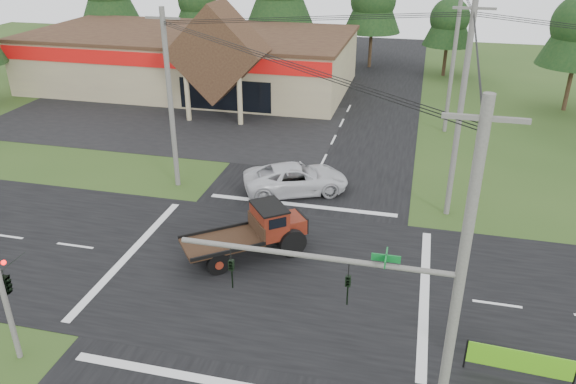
% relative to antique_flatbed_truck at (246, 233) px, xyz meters
% --- Properties ---
extents(ground, '(120.00, 120.00, 0.00)m').
position_rel_antique_flatbed_truck_xyz_m(ground, '(1.41, -1.20, -1.25)').
color(ground, '#2A4518').
rests_on(ground, ground).
extents(road_ns, '(12.00, 120.00, 0.02)m').
position_rel_antique_flatbed_truck_xyz_m(road_ns, '(1.41, -1.20, -1.24)').
color(road_ns, black).
rests_on(road_ns, ground).
extents(road_ew, '(120.00, 12.00, 0.02)m').
position_rel_antique_flatbed_truck_xyz_m(road_ew, '(1.41, -1.20, -1.24)').
color(road_ew, black).
rests_on(road_ew, ground).
extents(parking_apron, '(28.00, 14.00, 0.02)m').
position_rel_antique_flatbed_truck_xyz_m(parking_apron, '(-12.59, 17.80, -1.23)').
color(parking_apron, black).
rests_on(parking_apron, ground).
extents(cvs_building, '(30.40, 18.20, 9.19)m').
position_rel_antique_flatbed_truck_xyz_m(cvs_building, '(-14.29, 28.37, 1.53)').
color(cvs_building, tan).
rests_on(cvs_building, ground).
extents(traffic_signal_mast, '(8.12, 0.24, 7.00)m').
position_rel_antique_flatbed_truck_xyz_m(traffic_signal_mast, '(7.23, -8.70, 3.18)').
color(traffic_signal_mast, '#595651').
rests_on(traffic_signal_mast, ground).
extents(traffic_signal_corner, '(0.53, 2.48, 4.40)m').
position_rel_antique_flatbed_truck_xyz_m(traffic_signal_corner, '(-6.09, -8.53, 2.28)').
color(traffic_signal_corner, '#595651').
rests_on(traffic_signal_corner, ground).
extents(utility_pole_nr, '(2.00, 0.30, 11.00)m').
position_rel_antique_flatbed_truck_xyz_m(utility_pole_nr, '(8.91, -8.70, 4.39)').
color(utility_pole_nr, '#595651').
rests_on(utility_pole_nr, ground).
extents(utility_pole_nw, '(2.00, 0.30, 10.50)m').
position_rel_antique_flatbed_truck_xyz_m(utility_pole_nw, '(-6.59, 6.80, 4.14)').
color(utility_pole_nw, '#595651').
rests_on(utility_pole_nw, ground).
extents(utility_pole_ne, '(2.00, 0.30, 11.50)m').
position_rel_antique_flatbed_truck_xyz_m(utility_pole_ne, '(9.41, 6.80, 4.64)').
color(utility_pole_ne, '#595651').
rests_on(utility_pole_ne, ground).
extents(utility_pole_n, '(2.00, 0.30, 11.20)m').
position_rel_antique_flatbed_truck_xyz_m(utility_pole_n, '(9.41, 20.80, 4.49)').
color(utility_pole_n, '#595651').
rests_on(utility_pole_n, ground).
extents(tree_row_e, '(5.04, 5.04, 9.09)m').
position_rel_antique_flatbed_truck_xyz_m(tree_row_e, '(9.41, 38.80, 4.79)').
color(tree_row_e, '#332316').
rests_on(tree_row_e, ground).
extents(antique_flatbed_truck, '(6.11, 5.45, 2.49)m').
position_rel_antique_flatbed_truck_xyz_m(antique_flatbed_truck, '(0.00, 0.00, 0.00)').
color(antique_flatbed_truck, '#541A0C').
rests_on(antique_flatbed_truck, ground).
extents(roadside_banner, '(3.69, 0.32, 1.26)m').
position_rel_antique_flatbed_truck_xyz_m(roadside_banner, '(11.68, -5.49, -0.62)').
color(roadside_banner, '#53A516').
rests_on(roadside_banner, ground).
extents(white_pickup, '(6.79, 5.10, 1.71)m').
position_rel_antique_flatbed_truck_xyz_m(white_pickup, '(0.68, 7.54, -0.39)').
color(white_pickup, silver).
rests_on(white_pickup, ground).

